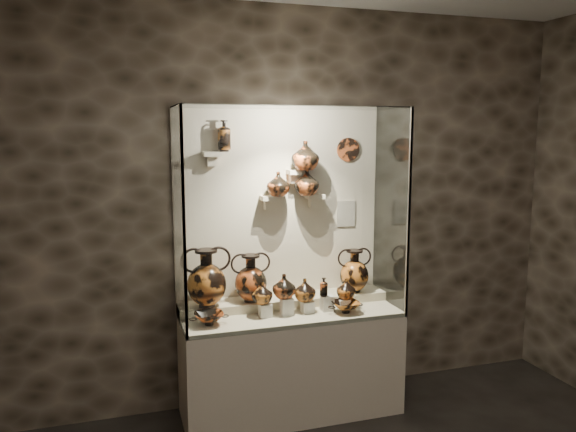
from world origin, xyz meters
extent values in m
cube|color=#2E261D|center=(0.00, 2.50, 1.60)|extent=(5.00, 0.02, 3.20)
cube|color=beige|center=(0.00, 2.18, 0.40)|extent=(1.70, 0.60, 0.80)
cube|color=#C4B798|center=(0.00, 2.18, 0.82)|extent=(1.68, 0.58, 0.03)
cube|color=#C4B798|center=(0.00, 2.35, 0.85)|extent=(1.70, 0.25, 0.10)
cube|color=beige|center=(0.00, 2.50, 1.60)|extent=(1.70, 0.03, 1.60)
cube|color=white|center=(0.00, 1.88, 1.60)|extent=(1.70, 0.01, 1.60)
cube|color=white|center=(-0.85, 2.18, 1.60)|extent=(0.01, 0.60, 1.60)
cube|color=white|center=(0.85, 2.18, 1.60)|extent=(0.01, 0.60, 1.60)
cube|color=white|center=(0.00, 2.18, 2.40)|extent=(1.70, 0.60, 0.01)
cube|color=gray|center=(-0.84, 1.89, 1.60)|extent=(0.02, 0.02, 1.60)
cube|color=gray|center=(0.84, 1.89, 1.60)|extent=(0.02, 0.02, 1.60)
cube|color=silver|center=(-0.22, 2.13, 0.88)|extent=(0.09, 0.09, 0.10)
cube|color=silver|center=(-0.05, 2.13, 0.90)|extent=(0.09, 0.09, 0.13)
cube|color=silver|center=(0.12, 2.13, 0.88)|extent=(0.09, 0.09, 0.09)
cube|color=silver|center=(0.28, 2.13, 0.89)|extent=(0.09, 0.09, 0.12)
cube|color=silver|center=(0.42, 2.13, 0.87)|extent=(0.09, 0.09, 0.08)
cube|color=beige|center=(-0.55, 2.42, 2.05)|extent=(0.14, 0.12, 0.04)
cube|color=beige|center=(-0.10, 2.42, 1.70)|extent=(0.14, 0.12, 0.04)
cube|color=beige|center=(0.10, 2.42, 1.90)|extent=(0.10, 0.12, 0.04)
cube|color=beige|center=(0.28, 2.42, 1.70)|extent=(0.14, 0.12, 0.04)
imported|color=#B26322|center=(-0.24, 2.15, 1.01)|extent=(0.20, 0.20, 0.17)
imported|color=#B44D1F|center=(-0.07, 2.14, 1.05)|extent=(0.21, 0.21, 0.19)
imported|color=#B26322|center=(0.10, 2.14, 1.01)|extent=(0.20, 0.20, 0.18)
imported|color=#B26322|center=(0.44, 2.13, 0.99)|extent=(0.18, 0.18, 0.16)
imported|color=#B44D1F|center=(-0.04, 2.38, 1.81)|extent=(0.24, 0.24, 0.19)
imported|color=#B44D1F|center=(0.18, 2.36, 2.03)|extent=(0.25, 0.25, 0.23)
imported|color=#B44D1F|center=(0.19, 2.37, 1.82)|extent=(0.21, 0.21, 0.21)
cylinder|color=#BE5225|center=(0.59, 2.47, 2.07)|extent=(0.19, 0.02, 0.19)
cube|color=beige|center=(0.58, 2.47, 1.54)|extent=(0.16, 0.01, 0.22)
camera|label=1|loc=(-1.28, -1.83, 2.22)|focal=35.00mm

